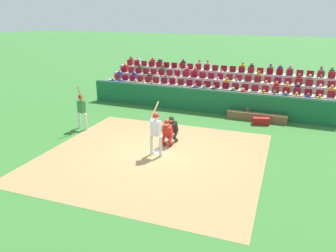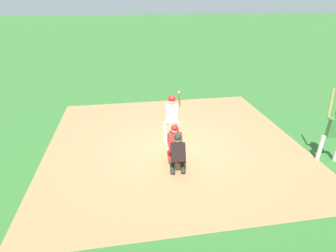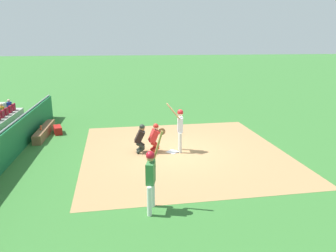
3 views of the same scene
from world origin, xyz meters
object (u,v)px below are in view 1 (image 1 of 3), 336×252
dugout_bench (257,117)px  equipment_duffel_bag (261,121)px  home_plate_marker (158,152)px  batter_at_plate (156,129)px  home_plate_umpire (172,127)px  on_deck_batter (81,108)px  water_bottle_on_bench (248,110)px  catcher_crouching (167,131)px

dugout_bench → equipment_duffel_bag: (-0.30, 0.60, -0.03)m
home_plate_marker → batter_at_plate: 1.21m
home_plate_umpire → on_deck_batter: on_deck_batter is taller
batter_at_plate → equipment_duffel_bag: batter_at_plate is taller
water_bottle_on_bench → on_deck_batter: size_ratio=0.10×
home_plate_marker → equipment_duffel_bag: bearing=-123.3°
water_bottle_on_bench → equipment_duffel_bag: (-0.83, 0.62, -0.37)m
batter_at_plate → catcher_crouching: batter_at_plate is taller
home_plate_marker → equipment_duffel_bag: equipment_duffel_bag is taller
on_deck_batter → home_plate_marker: bearing=164.8°
batter_at_plate → dugout_bench: bearing=-116.7°
water_bottle_on_bench → home_plate_marker: bearing=65.5°
batter_at_plate → home_plate_umpire: bearing=-91.9°
home_plate_umpire → catcher_crouching: bearing=88.9°
home_plate_umpire → equipment_duffel_bag: 5.41m
batter_at_plate → on_deck_batter: bearing=-18.6°
dugout_bench → home_plate_umpire: bearing=56.1°
dugout_bench → home_plate_marker: bearing=61.5°
water_bottle_on_bench → equipment_duffel_bag: bearing=143.3°
batter_at_plate → catcher_crouching: size_ratio=1.70×
home_plate_umpire → dugout_bench: 5.70m
home_plate_umpire → dugout_bench: bearing=-123.9°
batter_at_plate → water_bottle_on_bench: 7.00m
dugout_bench → on_deck_batter: 9.43m
batter_at_plate → equipment_duffel_bag: (-3.52, -5.81, -0.98)m
equipment_duffel_bag → home_plate_marker: bearing=40.2°
home_plate_umpire → water_bottle_on_bench: size_ratio=5.59×
home_plate_marker → home_plate_umpire: home_plate_umpire is taller
home_plate_umpire → dugout_bench: (-3.16, -4.71, -0.48)m
catcher_crouching → home_plate_umpire: catcher_crouching is taller
catcher_crouching → on_deck_batter: on_deck_batter is taller
home_plate_marker → catcher_crouching: (-0.12, -0.74, 0.70)m
equipment_duffel_bag → on_deck_batter: 9.42m
batter_at_plate → dugout_bench: size_ratio=0.68×
equipment_duffel_bag → dugout_bench: bearing=-79.6°
home_plate_marker → equipment_duffel_bag: 6.56m
home_plate_umpire → on_deck_batter: 4.94m
batter_at_plate → home_plate_umpire: 1.76m
dugout_bench → water_bottle_on_bench: water_bottle_on_bench is taller
home_plate_marker → batter_at_plate: (-0.08, 0.33, 1.16)m
on_deck_batter → catcher_crouching: bearing=173.5°
dugout_bench → equipment_duffel_bag: 0.67m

